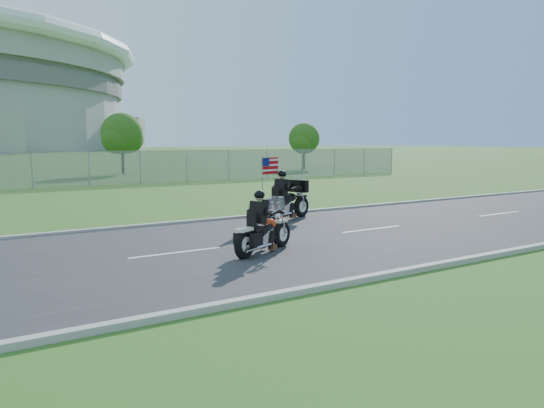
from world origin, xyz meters
TOP-DOWN VIEW (x-y plane):
  - ground at (0.00, 0.00)m, footprint 420.00×420.00m
  - road at (0.00, 0.00)m, footprint 120.00×8.00m
  - curb_north at (0.00, 4.05)m, footprint 120.00×0.18m
  - curb_south at (0.00, -4.05)m, footprint 120.00×0.18m
  - tree_fence_near at (6.04, 30.04)m, footprint 3.52×3.28m
  - tree_fence_far at (22.04, 28.03)m, footprint 3.08×2.87m
  - motorcycle_lead at (-0.30, -1.02)m, footprint 2.05×1.14m
  - motorcycle_follow at (2.99, 2.93)m, footprint 2.37×1.17m

SIDE VIEW (x-z plane):
  - ground at x=0.00m, z-range 0.00..0.00m
  - road at x=0.00m, z-range 0.00..0.04m
  - curb_north at x=0.00m, z-range -0.01..0.11m
  - curb_south at x=0.00m, z-range -0.01..0.11m
  - motorcycle_lead at x=-0.30m, z-range -0.27..1.21m
  - motorcycle_follow at x=2.99m, z-range -0.46..1.58m
  - tree_fence_far at x=22.04m, z-range 0.54..4.74m
  - tree_fence_near at x=6.04m, z-range 0.60..5.35m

